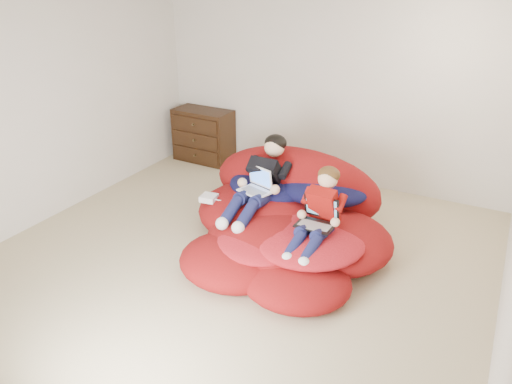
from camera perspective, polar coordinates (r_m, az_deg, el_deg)
name	(u,v)px	position (r m, az deg, el deg)	size (l,w,h in m)	color
room_shell	(237,240)	(5.20, -2.15, -5.51)	(5.10, 5.10, 2.77)	tan
dresser	(203,136)	(7.81, -6.03, 6.44)	(0.92, 0.53, 0.81)	black
beanbag_pile	(287,218)	(5.51, 3.55, -3.03)	(2.41, 2.41, 0.94)	maroon
cream_pillow	(272,157)	(6.26, 1.89, 3.96)	(0.44, 0.28, 0.28)	beige
older_boy	(262,177)	(5.50, 0.68, 1.71)	(0.34, 1.23, 0.73)	black
younger_boy	(319,210)	(4.92, 7.23, -2.09)	(0.32, 0.94, 0.71)	#A1120E
laptop_white	(257,185)	(5.43, 0.13, 0.84)	(0.39, 0.37, 0.25)	white
laptop_black	(318,217)	(4.93, 7.10, -2.86)	(0.37, 0.32, 0.27)	black
power_adapter	(209,198)	(5.66, -5.40, -0.68)	(0.17, 0.17, 0.06)	white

